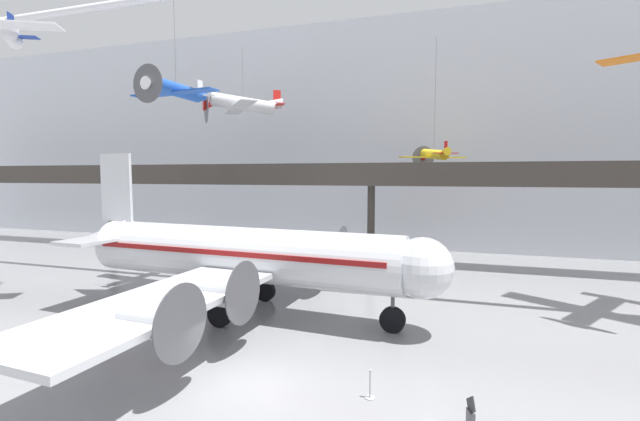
{
  "coord_description": "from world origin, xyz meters",
  "views": [
    {
      "loc": [
        7.56,
        -14.0,
        7.95
      ],
      "look_at": [
        0.23,
        8.91,
        5.93
      ],
      "focal_mm": 24.0,
      "sensor_mm": 36.0,
      "label": 1
    }
  ],
  "objects_px": {
    "airliner_silver_main": "(239,255)",
    "info_sign_pedestal": "(471,418)",
    "suspended_plane_silver_racer": "(243,104)",
    "stanchion_barrier": "(370,389)",
    "suspended_plane_blue_trainer": "(176,90)",
    "suspended_plane_yellow_lowwing": "(434,154)"
  },
  "relations": [
    {
      "from": "info_sign_pedestal",
      "to": "suspended_plane_blue_trainer",
      "type": "bearing_deg",
      "value": 130.25
    },
    {
      "from": "airliner_silver_main",
      "to": "stanchion_barrier",
      "type": "relative_size",
      "value": 25.53
    },
    {
      "from": "suspended_plane_blue_trainer",
      "to": "info_sign_pedestal",
      "type": "height_order",
      "value": "suspended_plane_blue_trainer"
    },
    {
      "from": "airliner_silver_main",
      "to": "suspended_plane_silver_racer",
      "type": "distance_m",
      "value": 22.34
    },
    {
      "from": "airliner_silver_main",
      "to": "suspended_plane_silver_racer",
      "type": "xyz_separation_m",
      "value": [
        -8.57,
        17.08,
        11.57
      ]
    },
    {
      "from": "airliner_silver_main",
      "to": "info_sign_pedestal",
      "type": "xyz_separation_m",
      "value": [
        12.43,
        -8.25,
        -2.9
      ]
    },
    {
      "from": "airliner_silver_main",
      "to": "info_sign_pedestal",
      "type": "bearing_deg",
      "value": -30.13
    },
    {
      "from": "suspended_plane_yellow_lowwing",
      "to": "suspended_plane_silver_racer",
      "type": "distance_m",
      "value": 19.14
    },
    {
      "from": "airliner_silver_main",
      "to": "stanchion_barrier",
      "type": "bearing_deg",
      "value": -34.96
    },
    {
      "from": "suspended_plane_silver_racer",
      "to": "stanchion_barrier",
      "type": "height_order",
      "value": "suspended_plane_silver_racer"
    },
    {
      "from": "airliner_silver_main",
      "to": "suspended_plane_silver_racer",
      "type": "bearing_deg",
      "value": 120.08
    },
    {
      "from": "airliner_silver_main",
      "to": "suspended_plane_silver_racer",
      "type": "height_order",
      "value": "suspended_plane_silver_racer"
    },
    {
      "from": "suspended_plane_yellow_lowwing",
      "to": "suspended_plane_blue_trainer",
      "type": "bearing_deg",
      "value": 102.59
    },
    {
      "from": "airliner_silver_main",
      "to": "stanchion_barrier",
      "type": "distance_m",
      "value": 11.98
    },
    {
      "from": "suspended_plane_blue_trainer",
      "to": "suspended_plane_silver_racer",
      "type": "distance_m",
      "value": 12.88
    },
    {
      "from": "stanchion_barrier",
      "to": "info_sign_pedestal",
      "type": "bearing_deg",
      "value": -17.41
    },
    {
      "from": "suspended_plane_yellow_lowwing",
      "to": "info_sign_pedestal",
      "type": "xyz_separation_m",
      "value": [
        2.65,
        -27.15,
        -9.33
      ]
    },
    {
      "from": "airliner_silver_main",
      "to": "suspended_plane_blue_trainer",
      "type": "xyz_separation_m",
      "value": [
        -7.08,
        4.33,
        10.51
      ]
    },
    {
      "from": "suspended_plane_yellow_lowwing",
      "to": "suspended_plane_blue_trainer",
      "type": "height_order",
      "value": "suspended_plane_blue_trainer"
    },
    {
      "from": "suspended_plane_yellow_lowwing",
      "to": "suspended_plane_silver_racer",
      "type": "bearing_deg",
      "value": 67.42
    },
    {
      "from": "airliner_silver_main",
      "to": "suspended_plane_blue_trainer",
      "type": "bearing_deg",
      "value": 151.96
    },
    {
      "from": "info_sign_pedestal",
      "to": "suspended_plane_yellow_lowwing",
      "type": "bearing_deg",
      "value": 78.65
    }
  ]
}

